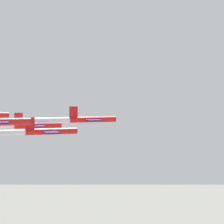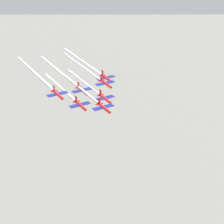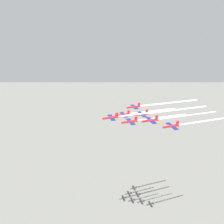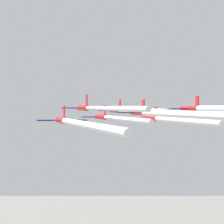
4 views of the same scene
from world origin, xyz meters
The scene contains 14 objects.
jet_0 centered at (8.00, -58.75, 167.91)m, with size 10.93×10.66×3.72m.
jet_1 centered at (15.76, -69.28, 166.37)m, with size 10.93×10.66×3.72m.
jet_2 centered at (20.97, -57.08, 165.92)m, with size 10.93×10.66×3.72m.
jet_3 centered at (23.52, -79.80, 168.67)m, with size 10.93×10.66×3.72m.
jet_4 centered at (28.73, -67.61, 167.61)m, with size 10.93×10.66×3.72m.
jet_5 centered at (33.94, -55.42, 168.51)m, with size 10.93×10.66×3.72m.
jet_6 centered at (31.28, -90.33, 166.17)m, with size 10.93×10.66×3.72m.
smoke_trail_0 centered at (30.15, -68.22, 167.86)m, with size 35.44×16.10×1.27m.
smoke_trail_1 centered at (37.93, -78.75, 166.32)m, with size 35.34×15.78×0.90m.
smoke_trail_2 centered at (43.31, -66.63, 165.86)m, with size 35.77×16.14×1.13m.
smoke_trail_3 centered at (49.72, -91.00, 168.62)m, with size 43.36×19.14×0.82m.
smoke_trail_4 centered at (56.71, -79.57, 167.55)m, with size 47.13×21.13×1.32m.
smoke_trail_5 centered at (63.05, -67.86, 168.46)m, with size 49.41×22.15×1.38m.
smoke_trail_6 centered at (59.02, -102.18, 166.12)m, with size 46.56×20.73×1.11m.
Camera 3 is at (-60.28, -141.75, 215.20)m, focal length 28.00 mm.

